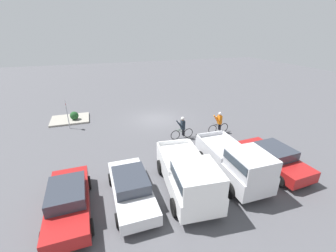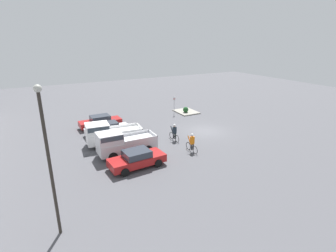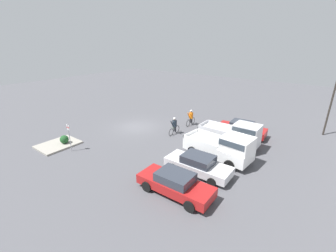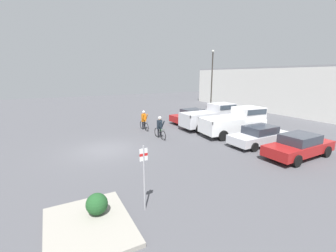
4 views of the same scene
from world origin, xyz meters
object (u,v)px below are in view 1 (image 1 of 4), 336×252
at_px(pickup_truck_0, 236,162).
at_px(cyclist_0, 182,127).
at_px(sedan_1, 131,187).
at_px(shrub, 74,116).
at_px(sedan_0, 273,158).
at_px(sedan_2, 68,200).
at_px(fire_lane_sign, 67,112).
at_px(cyclist_1, 219,122).
at_px(pickup_truck_1, 189,176).

relative_size(pickup_truck_0, cyclist_0, 2.83).
distance_m(sedan_1, shrub, 12.15).
xyz_separation_m(sedan_0, cyclist_0, (3.59, -5.46, 0.16)).
xyz_separation_m(sedan_1, sedan_2, (2.80, 0.05, 0.04)).
xyz_separation_m(sedan_2, fire_lane_sign, (0.67, -10.17, 0.77)).
relative_size(pickup_truck_0, cyclist_1, 2.86).
height_order(sedan_1, shrub, sedan_1).
relative_size(pickup_truck_0, sedan_1, 1.10).
relative_size(sedan_2, cyclist_1, 2.65).
bearing_deg(cyclist_0, cyclist_1, -179.29).
height_order(cyclist_1, fire_lane_sign, fire_lane_sign).
relative_size(sedan_0, cyclist_0, 2.53).
bearing_deg(pickup_truck_0, shrub, -54.01).
xyz_separation_m(pickup_truck_0, shrub, (8.74, -12.03, -0.62)).
relative_size(pickup_truck_1, sedan_1, 1.16).
relative_size(fire_lane_sign, shrub, 3.31).
relative_size(sedan_0, pickup_truck_0, 0.89).
bearing_deg(shrub, cyclist_1, 150.59).
bearing_deg(fire_lane_sign, shrub, -101.71).
distance_m(sedan_0, fire_lane_sign, 15.63).
bearing_deg(shrub, sedan_0, 134.47).
height_order(pickup_truck_0, shrub, pickup_truck_0).
bearing_deg(sedan_0, cyclist_0, -56.67).
bearing_deg(sedan_0, cyclist_1, -85.43).
bearing_deg(cyclist_0, shrub, -38.38).
bearing_deg(cyclist_1, pickup_truck_0, 67.76).
bearing_deg(pickup_truck_1, cyclist_0, -108.77).
relative_size(sedan_0, shrub, 6.20).
bearing_deg(cyclist_0, fire_lane_sign, -29.43).
bearing_deg(cyclist_1, cyclist_0, 0.71).
distance_m(sedan_1, sedan_2, 2.80).
bearing_deg(pickup_truck_0, cyclist_0, -82.18).
height_order(sedan_0, shrub, sedan_0).
distance_m(sedan_2, cyclist_0, 9.39).
bearing_deg(fire_lane_sign, sedan_1, 108.95).
xyz_separation_m(sedan_2, cyclist_0, (-7.61, -5.49, 0.17)).
bearing_deg(sedan_1, pickup_truck_0, 177.03).
height_order(pickup_truck_1, cyclist_0, pickup_truck_1).
xyz_separation_m(pickup_truck_0, cyclist_1, (-2.36, -5.77, -0.28)).
bearing_deg(fire_lane_sign, sedan_0, 139.53).
bearing_deg(sedan_2, cyclist_1, -152.79).
distance_m(fire_lane_sign, shrub, 1.91).
distance_m(sedan_2, shrub, 11.80).
distance_m(sedan_2, cyclist_1, 12.10).
bearing_deg(sedan_2, fire_lane_sign, -86.20).
bearing_deg(cyclist_1, pickup_truck_1, 49.50).
distance_m(cyclist_0, fire_lane_sign, 9.53).
bearing_deg(sedan_0, shrub, -45.53).
height_order(pickup_truck_1, sedan_1, pickup_truck_1).
xyz_separation_m(sedan_1, fire_lane_sign, (3.47, -10.12, 0.80)).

